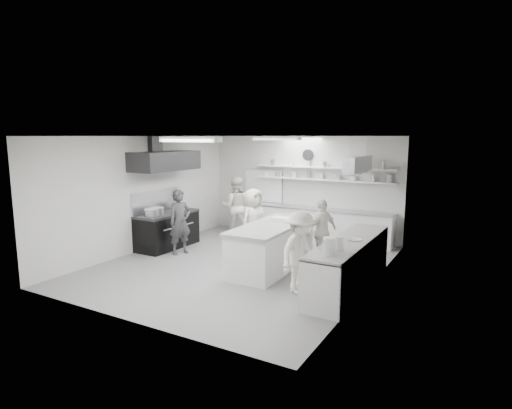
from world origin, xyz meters
The scene contains 27 objects.
floor centered at (0.00, 0.00, -0.01)m, with size 6.00×7.00×0.02m, color gray.
ceiling centered at (0.00, 0.00, 3.01)m, with size 6.00×7.00×0.02m, color white.
wall_back centered at (0.00, 3.50, 1.50)m, with size 6.00×0.04×3.00m, color silver.
wall_front centered at (0.00, -3.50, 1.50)m, with size 6.00×0.04×3.00m, color silver.
wall_left centered at (-3.00, 0.00, 1.50)m, with size 0.04×7.00×3.00m, color silver.
wall_right centered at (3.00, 0.00, 1.50)m, with size 0.04×7.00×3.00m, color silver.
stove centered at (-2.60, 0.40, 0.45)m, with size 0.80×1.80×0.90m, color black.
exhaust_hood centered at (-2.60, 0.40, 2.35)m, with size 0.85×2.00×0.50m, color #2B2B2D.
back_counter centered at (0.30, 3.20, 0.46)m, with size 5.00×0.60×0.92m, color white.
shelf_lower centered at (0.70, 3.37, 1.75)m, with size 4.20×0.26×0.04m, color white.
shelf_upper centered at (0.70, 3.37, 2.10)m, with size 4.20×0.26×0.04m, color white.
pass_through_window centered at (-1.30, 3.48, 1.45)m, with size 1.30×0.04×1.00m, color black.
wall_clock centered at (0.20, 3.46, 2.45)m, with size 0.32×0.32×0.05m, color white.
right_counter centered at (2.65, -0.20, 0.47)m, with size 0.74×3.30×0.94m, color white.
pot_rack centered at (2.00, 2.40, 2.30)m, with size 0.30×1.60×0.40m, color #AFB1B7.
light_fixture_front centered at (0.00, -1.80, 2.94)m, with size 1.30×0.25×0.10m, color white.
light_fixture_rear centered at (0.00, 1.80, 2.94)m, with size 1.30×0.25×0.10m, color white.
prep_island centered at (0.73, 0.17, 0.49)m, with size 0.99×2.65×0.98m, color white.
stove_pot centered at (-2.60, 0.03, 1.03)m, with size 0.37×0.37×0.24m, color #AFB1B7.
cook_stove centered at (-1.87, 0.07, 0.83)m, with size 0.61×0.40×1.66m, color #333235.
cook_back centered at (-1.73, 2.49, 0.90)m, with size 0.87×0.68×1.79m, color silver.
cook_island_left centered at (-0.28, 1.06, 0.84)m, with size 0.82×0.53×1.68m, color silver.
cook_island_right centered at (1.56, 1.12, 0.78)m, with size 0.91×0.38×1.55m, color silver.
cook_right centered at (1.90, -0.93, 0.80)m, with size 1.04×0.60×1.61m, color silver.
bowl_island_a centered at (0.82, 0.91, 1.01)m, with size 0.25×0.25×0.06m, color #AFB1B7.
bowl_island_b centered at (0.44, -0.42, 1.01)m, with size 0.18×0.18×0.06m, color white.
bowl_right centered at (2.73, -0.19, 0.97)m, with size 0.27×0.27×0.07m, color white.
Camera 1 is at (5.05, -8.16, 3.01)m, focal length 29.69 mm.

